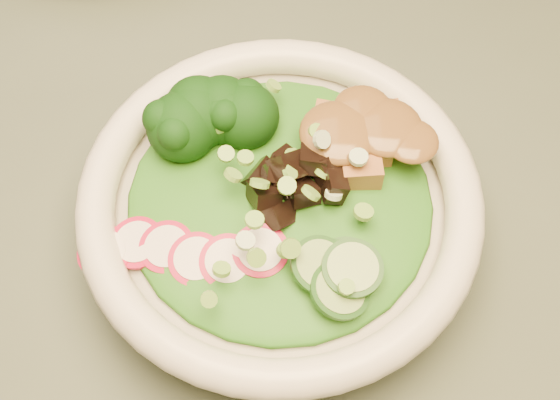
{
  "coord_description": "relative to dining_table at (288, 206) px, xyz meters",
  "views": [
    {
      "loc": [
        0.01,
        -0.34,
        1.25
      ],
      "look_at": [
        -0.0,
        -0.09,
        0.81
      ],
      "focal_mm": 50.0,
      "sensor_mm": 36.0,
      "label": 1
    }
  ],
  "objects": [
    {
      "name": "cucumber_slices",
      "position": [
        0.04,
        -0.14,
        0.18
      ],
      "size": [
        0.09,
        0.09,
        0.04
      ],
      "primitive_type": null,
      "rotation": [
        0.0,
        0.0,
        -0.41
      ],
      "color": "#91BD69",
      "rests_on": "salad_bowl"
    },
    {
      "name": "salad_bowl",
      "position": [
        -0.0,
        -0.09,
        0.15
      ],
      "size": [
        0.26,
        0.26,
        0.07
      ],
      "rotation": [
        0.0,
        0.0,
        -0.41
      ],
      "color": "silver",
      "rests_on": "dining_table"
    },
    {
      "name": "dining_table",
      "position": [
        0.0,
        0.0,
        0.0
      ],
      "size": [
        1.2,
        0.8,
        0.75
      ],
      "color": "black",
      "rests_on": "ground"
    },
    {
      "name": "mushroom_heap",
      "position": [
        0.01,
        -0.09,
        0.19
      ],
      "size": [
        0.09,
        0.09,
        0.04
      ],
      "primitive_type": null,
      "rotation": [
        0.0,
        0.0,
        -0.41
      ],
      "color": "black",
      "rests_on": "salad_bowl"
    },
    {
      "name": "peanut_sauce",
      "position": [
        0.05,
        -0.06,
        0.2
      ],
      "size": [
        0.07,
        0.05,
        0.02
      ],
      "primitive_type": "ellipsoid",
      "color": "brown",
      "rests_on": "tofu_cubes"
    },
    {
      "name": "lettuce_bed",
      "position": [
        -0.0,
        -0.09,
        0.17
      ],
      "size": [
        0.2,
        0.2,
        0.02
      ],
      "primitive_type": "ellipsoid",
      "color": "#276615",
      "rests_on": "salad_bowl"
    },
    {
      "name": "tofu_cubes",
      "position": [
        0.05,
        -0.06,
        0.18
      ],
      "size": [
        0.1,
        0.09,
        0.04
      ],
      "primitive_type": null,
      "rotation": [
        0.0,
        0.0,
        -0.41
      ],
      "color": "#9F6335",
      "rests_on": "salad_bowl"
    },
    {
      "name": "scallion_garnish",
      "position": [
        -0.0,
        -0.09,
        0.2
      ],
      "size": [
        0.19,
        0.19,
        0.02
      ],
      "primitive_type": null,
      "color": "#74AF3E",
      "rests_on": "salad_bowl"
    },
    {
      "name": "radish_slices",
      "position": [
        -0.05,
        -0.14,
        0.18
      ],
      "size": [
        0.11,
        0.08,
        0.02
      ],
      "primitive_type": null,
      "rotation": [
        0.0,
        0.0,
        -0.41
      ],
      "color": "#AD0D31",
      "rests_on": "salad_bowl"
    },
    {
      "name": "broccoli_florets",
      "position": [
        -0.04,
        -0.05,
        0.19
      ],
      "size": [
        0.1,
        0.09,
        0.04
      ],
      "primitive_type": null,
      "rotation": [
        0.0,
        0.0,
        -0.41
      ],
      "color": "black",
      "rests_on": "salad_bowl"
    },
    {
      "name": "floor",
      "position": [
        0.0,
        0.0,
        -0.64
      ],
      "size": [
        4.0,
        4.0,
        0.0
      ],
      "primitive_type": "plane",
      "color": "#50321B",
      "rests_on": "ground"
    }
  ]
}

